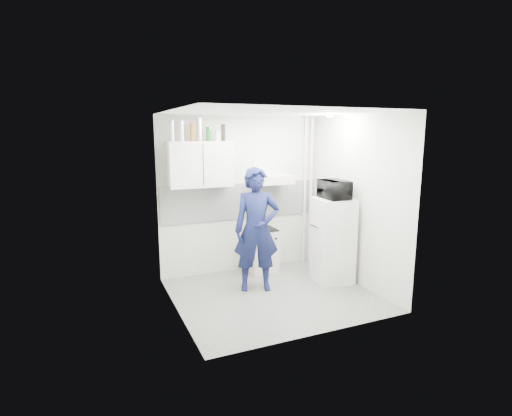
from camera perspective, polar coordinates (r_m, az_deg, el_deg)
name	(u,v)px	position (r m, az deg, el deg)	size (l,w,h in m)	color
floor	(273,295)	(5.96, 2.50, -12.28)	(2.80, 2.80, 0.00)	slate
ceiling	(275,112)	(5.50, 2.73, 13.53)	(2.80, 2.80, 0.00)	white
wall_back	(241,195)	(6.71, -2.09, 1.90)	(2.80, 2.80, 0.00)	beige
wall_left	(175,216)	(5.14, -11.56, -1.06)	(2.60, 2.60, 0.00)	beige
wall_right	(356,201)	(6.32, 14.09, 1.02)	(2.60, 2.60, 0.00)	beige
person	(257,230)	(5.89, 0.09, -3.11)	(0.67, 0.44, 1.84)	#10163C
stove	(262,251)	(6.80, 0.83, -6.11)	(0.45, 0.45, 0.72)	beige
fridge	(333,240)	(6.39, 10.91, -4.57)	(0.55, 0.55, 1.33)	white
stove_top	(262,229)	(6.70, 0.84, -3.04)	(0.43, 0.43, 0.03)	black
saucepan	(257,225)	(6.71, 0.19, -2.45)	(0.18, 0.18, 0.10)	silver
microwave	(335,189)	(6.23, 11.18, 2.62)	(0.35, 0.51, 0.28)	black
bottle_a	(172,131)	(6.13, -11.94, 10.75)	(0.07, 0.07, 0.31)	silver
bottle_b	(181,131)	(6.16, -10.62, 10.75)	(0.08, 0.08, 0.30)	silver
bottle_c	(192,132)	(6.20, -9.11, 10.67)	(0.07, 0.07, 0.28)	brown
bottle_d	(199,130)	(6.23, -8.10, 11.03)	(0.08, 0.08, 0.35)	silver
canister_a	(209,134)	(6.27, -6.75, 10.46)	(0.09, 0.09, 0.22)	#144C1E
canister_b	(218,136)	(6.31, -5.52, 10.21)	(0.08, 0.08, 0.16)	#B2B7BC
bottle_e	(223,133)	(6.34, -4.69, 10.68)	(0.06, 0.06, 0.26)	black
upper_cabinet	(200,164)	(6.25, -7.98, 6.22)	(1.00, 0.35, 0.70)	white
range_hood	(272,179)	(6.63, 2.32, 4.14)	(0.60, 0.50, 0.14)	beige
backsplash	(242,201)	(6.72, -2.03, 1.04)	(2.74, 0.03, 0.60)	white
pipe_a	(311,191)	(7.22, 7.81, 2.42)	(0.05, 0.05, 2.60)	beige
pipe_b	(305,191)	(7.15, 6.99, 2.37)	(0.04, 0.04, 2.60)	beige
ceiling_spot_fixture	(330,116)	(6.17, 10.46, 12.79)	(0.10, 0.10, 0.02)	white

